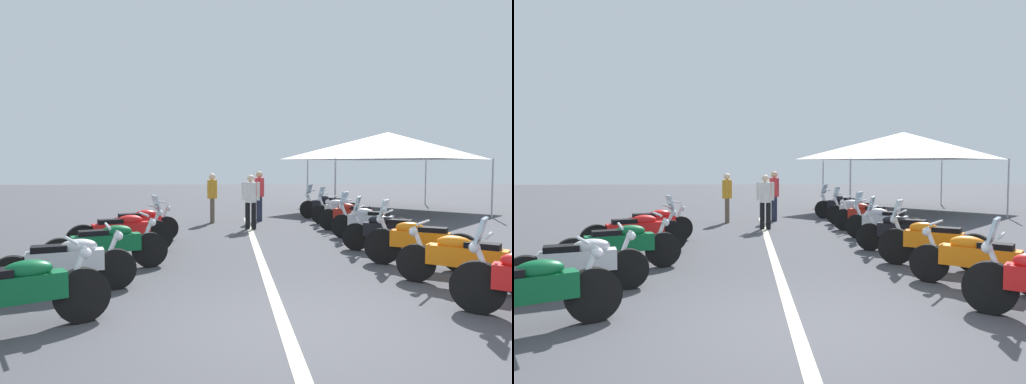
{
  "view_description": "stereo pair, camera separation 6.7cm",
  "coord_description": "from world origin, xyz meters",
  "views": [
    {
      "loc": [
        -5.13,
        0.66,
        1.88
      ],
      "look_at": [
        5.62,
        0.0,
        1.26
      ],
      "focal_mm": 33.12,
      "sensor_mm": 36.0,
      "label": 1
    },
    {
      "loc": [
        -5.13,
        0.59,
        1.88
      ],
      "look_at": [
        5.62,
        0.0,
        1.26
      ],
      "focal_mm": 33.12,
      "sensor_mm": 36.0,
      "label": 2
    }
  ],
  "objects": [
    {
      "name": "motorcycle_left_row_3",
      "position": [
        4.8,
        2.84,
        0.48
      ],
      "size": [
        1.09,
        2.07,
        1.23
      ],
      "rotation": [
        0.0,
        0.0,
        -1.14
      ],
      "color": "black",
      "rests_on": "ground_plane"
    },
    {
      "name": "bystander_0",
      "position": [
        10.13,
        1.14,
        0.93
      ],
      "size": [
        0.53,
        0.32,
        1.6
      ],
      "rotation": [
        0.0,
        0.0,
        4.71
      ],
      "color": "brown",
      "rests_on": "ground_plane"
    },
    {
      "name": "motorcycle_right_row_2",
      "position": [
        3.22,
        -2.83,
        0.48
      ],
      "size": [
        1.22,
        1.79,
        1.23
      ],
      "rotation": [
        0.0,
        0.0,
        1.0
      ],
      "color": "black",
      "rests_on": "ground_plane"
    },
    {
      "name": "bystander_4",
      "position": [
        8.54,
        -0.02,
        0.93
      ],
      "size": [
        0.32,
        0.53,
        1.59
      ],
      "rotation": [
        0.0,
        0.0,
        6.16
      ],
      "color": "black",
      "rests_on": "ground_plane"
    },
    {
      "name": "motorcycle_left_row_4",
      "position": [
        6.32,
        2.78,
        0.44
      ],
      "size": [
        1.08,
        1.83,
        0.98
      ],
      "rotation": [
        0.0,
        0.0,
        -1.09
      ],
      "color": "black",
      "rests_on": "ground_plane"
    },
    {
      "name": "motorcycle_left_row_0",
      "position": [
        0.15,
        3.03,
        0.46
      ],
      "size": [
        1.24,
        1.93,
        1.01
      ],
      "rotation": [
        0.0,
        0.0,
        -1.03
      ],
      "color": "black",
      "rests_on": "ground_plane"
    },
    {
      "name": "event_tent",
      "position": [
        13.79,
        -5.9,
        2.65
      ],
      "size": [
        6.26,
        6.26,
        3.2
      ],
      "color": "white",
      "rests_on": "ground_plane"
    },
    {
      "name": "motorcycle_right_row_3",
      "position": [
        4.71,
        -2.77,
        0.46
      ],
      "size": [
        1.05,
        1.87,
        1.19
      ],
      "rotation": [
        0.0,
        0.0,
        1.12
      ],
      "color": "black",
      "rests_on": "ground_plane"
    },
    {
      "name": "motorcycle_right_row_6",
      "position": [
        9.25,
        -2.86,
        0.46
      ],
      "size": [
        1.12,
        1.76,
        1.19
      ],
      "rotation": [
        0.0,
        0.0,
        1.04
      ],
      "color": "black",
      "rests_on": "ground_plane"
    },
    {
      "name": "ground_plane",
      "position": [
        0.0,
        0.0,
        0.0
      ],
      "size": [
        80.0,
        80.0,
        0.0
      ],
      "primitive_type": "plane",
      "color": "#424247"
    },
    {
      "name": "lane_centre_stripe",
      "position": [
        3.97,
        0.0,
        0.0
      ],
      "size": [
        14.96,
        0.16,
        0.01
      ],
      "primitive_type": "cube",
      "color": "beige",
      "rests_on": "ground_plane"
    },
    {
      "name": "bystander_1",
      "position": [
        10.53,
        -0.41,
        0.97
      ],
      "size": [
        0.52,
        0.32,
        1.66
      ],
      "rotation": [
        0.0,
        0.0,
        1.8
      ],
      "color": "#1E2338",
      "rests_on": "ground_plane"
    },
    {
      "name": "motorcycle_left_row_2",
      "position": [
        3.26,
        2.77,
        0.46
      ],
      "size": [
        1.05,
        2.05,
        1.0
      ],
      "rotation": [
        0.0,
        0.0,
        -1.17
      ],
      "color": "black",
      "rests_on": "ground_plane"
    },
    {
      "name": "motorcycle_left_row_1",
      "position": [
        1.8,
        2.98,
        0.45
      ],
      "size": [
        0.9,
        1.93,
        0.99
      ],
      "rotation": [
        0.0,
        0.0,
        -1.23
      ],
      "color": "black",
      "rests_on": "ground_plane"
    },
    {
      "name": "motorcycle_right_row_5",
      "position": [
        7.81,
        -2.82,
        0.45
      ],
      "size": [
        1.24,
        1.74,
        0.99
      ],
      "rotation": [
        0.0,
        0.0,
        0.98
      ],
      "color": "black",
      "rests_on": "ground_plane"
    },
    {
      "name": "motorcycle_right_row_7",
      "position": [
        10.84,
        -2.82,
        0.46
      ],
      "size": [
        1.28,
        1.91,
        1.2
      ],
      "rotation": [
        0.0,
        0.0,
        1.0
      ],
      "color": "black",
      "rests_on": "ground_plane"
    },
    {
      "name": "motorcycle_right_row_1",
      "position": [
        1.75,
        -2.94,
        0.45
      ],
      "size": [
        1.43,
        1.74,
        0.98
      ],
      "rotation": [
        0.0,
        0.0,
        0.9
      ],
      "color": "black",
      "rests_on": "ground_plane"
    },
    {
      "name": "motorcycle_right_row_4",
      "position": [
        6.31,
        -2.85,
        0.46
      ],
      "size": [
        1.32,
        1.73,
        1.2
      ],
      "rotation": [
        0.0,
        0.0,
        0.94
      ],
      "color": "black",
      "rests_on": "ground_plane"
    }
  ]
}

